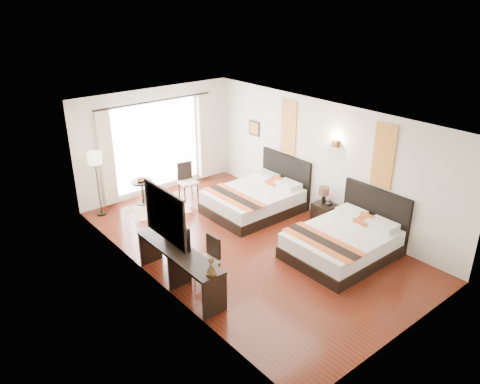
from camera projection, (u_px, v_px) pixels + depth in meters
floor at (248, 244)px, 10.14m from camera, size 4.50×7.50×0.01m
ceiling at (249, 118)px, 9.02m from camera, size 4.50×7.50×0.02m
wall_headboard at (322, 160)px, 10.89m from camera, size 0.01×7.50×2.80m
wall_desk at (152, 215)px, 8.27m from camera, size 0.01×7.50×2.80m
wall_window at (156, 141)px, 12.23m from camera, size 4.50×0.01×2.80m
wall_entry at (412, 259)px, 6.93m from camera, size 4.50×0.01×2.80m
window_glass at (157, 145)px, 12.26m from camera, size 2.40×0.02×2.20m
sheer_curtain at (158, 146)px, 12.22m from camera, size 2.30×0.02×2.10m
drape_left at (107, 159)px, 11.35m from camera, size 0.35×0.14×2.35m
drape_right at (204, 137)px, 13.04m from camera, size 0.35×0.14×2.35m
art_panel_near at (384, 156)px, 9.51m from camera, size 0.03×0.50×1.35m
art_panel_far at (289, 127)px, 11.45m from camera, size 0.03×0.50×1.35m
wall_sconce at (336, 144)px, 10.36m from camera, size 0.10×0.14×0.14m
mirror_frame at (165, 215)px, 7.95m from camera, size 0.04×1.25×0.95m
mirror_glass at (166, 214)px, 7.96m from camera, size 0.01×1.12×0.82m
bed_near at (345, 242)px, 9.58m from camera, size 2.18×1.70×1.23m
bed_far at (256, 199)px, 11.50m from camera, size 2.21×1.72×1.25m
nightstand at (324, 214)px, 10.92m from camera, size 0.41×0.51×0.49m
table_lamp at (324, 192)px, 10.79m from camera, size 0.24×0.24×0.38m
vase at (330, 202)px, 10.74m from camera, size 0.18×0.18×0.15m
console_desk at (180, 268)px, 8.55m from camera, size 0.50×2.20×0.76m
television at (173, 235)px, 8.47m from camera, size 0.16×0.80×0.46m
bronze_figurine at (211, 268)px, 7.64m from camera, size 0.23×0.23×0.28m
desk_chair at (207, 267)px, 8.81m from camera, size 0.43×0.43×0.87m
floor_lamp at (95, 162)px, 10.92m from camera, size 0.32×0.32×1.60m
side_table at (143, 192)px, 11.89m from camera, size 0.54×0.54×0.63m
fruit_bowl at (141, 180)px, 11.74m from camera, size 0.26×0.26×0.05m
window_chair at (188, 187)px, 12.25m from camera, size 0.50×0.50×0.94m
jute_rug at (162, 210)px, 11.67m from camera, size 1.50×1.22×0.01m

